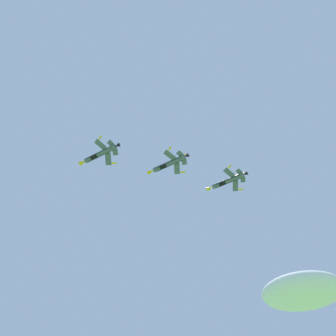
# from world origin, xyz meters

# --- Properties ---
(cloud_near_formation) EXTENTS (54.65, 36.84, 20.34)m
(cloud_near_formation) POSITION_xyz_m (35.29, 249.06, 149.92)
(cloud_near_formation) COLOR white
(fighter_jet_lead) EXTENTS (15.64, 9.43, 5.25)m
(fighter_jet_lead) POSITION_xyz_m (-38.08, 72.17, 104.44)
(fighter_jet_lead) COLOR #4C5666
(fighter_jet_left_wing) EXTENTS (15.64, 9.78, 4.92)m
(fighter_jet_left_wing) POSITION_xyz_m (-17.45, 83.01, 106.25)
(fighter_jet_left_wing) COLOR #4C5666
(fighter_jet_right_wing) EXTENTS (15.64, 9.54, 5.16)m
(fighter_jet_right_wing) POSITION_xyz_m (0.98, 97.03, 107.64)
(fighter_jet_right_wing) COLOR #4C5666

